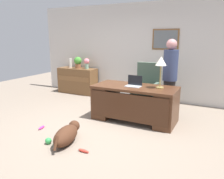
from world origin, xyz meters
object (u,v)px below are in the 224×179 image
at_px(laptop, 134,84).
at_px(dog_toy_ball, 48,141).
at_px(dog_toy_bone, 84,151).
at_px(vase_with_flowers, 87,63).
at_px(desk_lamp, 161,63).
at_px(person_standing, 170,77).
at_px(credenza, 78,81).
at_px(dog_lying, 67,134).
at_px(dog_toy_plush, 42,128).
at_px(vase_empty, 70,63).
at_px(armchair, 147,89).
at_px(potted_plant, 78,62).
at_px(desk, 134,102).

bearing_deg(laptop, dog_toy_ball, -116.53).
relative_size(laptop, dog_toy_bone, 1.60).
xyz_separation_m(laptop, vase_with_flowers, (-2.15, 1.48, 0.19)).
bearing_deg(desk_lamp, dog_toy_ball, -127.91).
bearing_deg(person_standing, credenza, 164.50).
xyz_separation_m(credenza, dog_toy_bone, (2.35, -3.16, -0.38)).
distance_m(dog_toy_ball, dog_toy_bone, 0.69).
bearing_deg(person_standing, dog_toy_ball, -122.18).
relative_size(dog_lying, dog_toy_plush, 4.66).
height_order(dog_lying, vase_empty, vase_empty).
bearing_deg(dog_lying, desk_lamp, 54.92).
height_order(armchair, vase_empty, armchair).
xyz_separation_m(vase_with_flowers, vase_empty, (-0.63, 0.00, -0.04)).
distance_m(person_standing, dog_toy_ball, 2.88).
xyz_separation_m(armchair, dog_toy_bone, (-0.14, -2.61, -0.48)).
bearing_deg(dog_toy_bone, armchair, 86.83).
xyz_separation_m(person_standing, dog_toy_ball, (-1.47, -2.33, -0.84)).
xyz_separation_m(armchair, potted_plant, (-2.46, 0.55, 0.50)).
height_order(person_standing, vase_empty, person_standing).
height_order(laptop, desk_lamp, desk_lamp).
bearing_deg(dog_toy_bone, desk_lamp, 68.25).
distance_m(person_standing, potted_plant, 3.21).
bearing_deg(dog_toy_bone, potted_plant, 126.19).
distance_m(vase_empty, potted_plant, 0.30).
height_order(person_standing, potted_plant, person_standing).
bearing_deg(vase_with_flowers, dog_lying, -62.80).
relative_size(desk, dog_toy_ball, 16.07).
height_order(armchair, vase_with_flowers, armchair).
bearing_deg(potted_plant, vase_empty, 180.00).
height_order(credenza, desk_lamp, desk_lamp).
bearing_deg(dog_toy_ball, person_standing, 57.82).
distance_m(armchair, dog_lying, 2.56).
bearing_deg(potted_plant, credenza, -177.85).
relative_size(armchair, dog_toy_ball, 10.49).
bearing_deg(desk_lamp, vase_empty, 156.99).
relative_size(laptop, potted_plant, 0.89).
distance_m(person_standing, dog_lying, 2.58).
relative_size(potted_plant, dog_toy_ball, 3.29).
bearing_deg(potted_plant, dog_toy_ball, -63.08).
xyz_separation_m(dog_toy_ball, dog_toy_plush, (-0.57, 0.43, -0.03)).
bearing_deg(vase_empty, dog_toy_ball, -59.02).
bearing_deg(vase_with_flowers, potted_plant, 180.00).
distance_m(armchair, vase_with_flowers, 2.25).
height_order(person_standing, dog_lying, person_standing).
xyz_separation_m(laptop, dog_toy_bone, (-0.16, -1.69, -0.78)).
bearing_deg(laptop, dog_toy_bone, -95.59).
bearing_deg(dog_toy_bone, vase_empty, 129.53).
height_order(potted_plant, dog_toy_plush, potted_plant).
distance_m(dog_lying, potted_plant, 3.66).
height_order(dog_lying, vase_with_flowers, vase_with_flowers).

